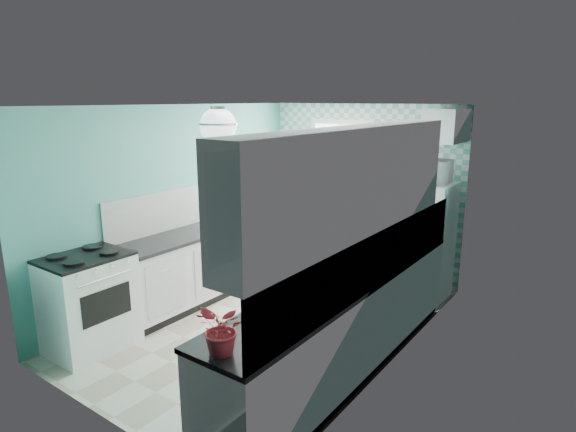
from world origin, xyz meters
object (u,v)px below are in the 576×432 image
Objects in this scene: potted_plant at (223,329)px; microwave at (428,171)px; fridge at (423,240)px; fruit_bowl at (282,315)px; sink at (397,250)px; ceiling_light at (218,126)px; stove at (88,301)px.

microwave is (-0.09, 3.88, 0.56)m from potted_plant.
microwave is at bearing 56.13° from fridge.
microwave is (-0.09, 3.24, 0.70)m from fruit_bowl.
sink is 1.31m from microwave.
fridge is 3.24m from fruit_bowl.
fridge reaches higher than sink.
ceiling_light is 2.12m from potted_plant.
sink reaches higher than fruit_bowl.
ceiling_light is 0.23× the size of fridge.
fruit_bowl is at bearing -92.67° from sink.
stove is 1.84× the size of microwave.
microwave is (2.31, 3.38, 1.15)m from stove.
fridge is 0.91m from microwave.
ceiling_light reaches higher than potted_plant.
stove is at bearing -176.56° from fruit_bowl.
sink is 2.80m from potted_plant.
fridge is 4.10m from stove.
ceiling_light is 2.30m from stove.
fruit_bowl is (-0.00, -2.16, 0.04)m from sink.
stove is at bearing 168.33° from potted_plant.
ceiling_light is 0.66× the size of sink.
potted_plant is 0.67× the size of microwave.
fruit_bowl is 3.31m from microwave.
fruit_bowl is (2.40, 0.14, 0.45)m from stove.
fridge is at bearing 91.60° from fruit_bowl.
microwave is (1.11, 2.61, -0.65)m from ceiling_light.
sink is at bearing 89.88° from fruit_bowl.
microwave is at bearing 92.45° from sink.
fridge is at bearing 56.56° from stove.
ceiling_light is 0.64× the size of microwave.
ceiling_light is at bearing -111.39° from fridge.
stove is 3.63× the size of fruit_bowl.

